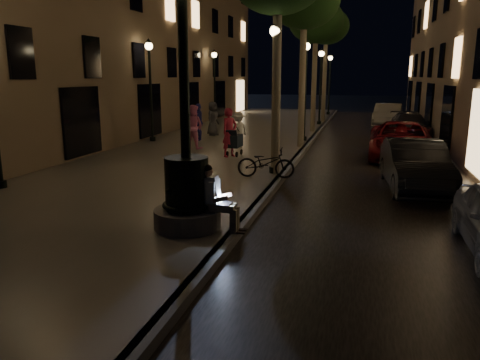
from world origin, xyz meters
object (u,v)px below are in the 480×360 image
(tree_second, at_px, (304,2))
(pedestrian_pink, at_px, (193,127))
(car_second, at_px, (415,166))
(pedestrian_dark, at_px, (213,119))
(seated_man_laptop, at_px, (215,196))
(car_rear, at_px, (409,125))
(lamp_left_c, at_px, (214,76))
(stroller, at_px, (234,141))
(fountain_lamppost, at_px, (187,180))
(pedestrian_red, at_px, (230,133))
(lamp_curb_b, at_px, (306,77))
(car_third, at_px, (401,141))
(lamp_curb_d, at_px, (330,76))
(pedestrian_white, at_px, (238,130))
(pedestrian_blue, at_px, (199,122))
(bicycle, at_px, (266,163))
(tree_third, at_px, (316,22))
(car_fifth, at_px, (388,115))
(tree_far, at_px, (326,27))
(lamp_curb_a, at_px, (275,78))
(lamp_left_b, at_px, (150,77))
(lamp_curb_c, at_px, (321,77))

(tree_second, relative_size, pedestrian_pink, 3.91)
(car_second, bearing_deg, pedestrian_dark, 130.23)
(seated_man_laptop, relative_size, car_rear, 0.30)
(lamp_left_c, distance_m, stroller, 14.24)
(fountain_lamppost, distance_m, pedestrian_pink, 10.80)
(pedestrian_red, bearing_deg, lamp_left_c, 55.01)
(seated_man_laptop, relative_size, tree_second, 0.19)
(lamp_curb_b, xyz_separation_m, car_third, (4.30, -2.98, -2.49))
(car_third, bearing_deg, lamp_left_c, 137.38)
(lamp_curb_d, bearing_deg, car_rear, -66.32)
(pedestrian_white, bearing_deg, pedestrian_blue, -98.96)
(stroller, distance_m, pedestrian_white, 2.16)
(lamp_left_c, height_order, bicycle, lamp_left_c)
(tree_third, distance_m, pedestrian_red, 10.85)
(car_rear, bearing_deg, car_fifth, 96.77)
(pedestrian_blue, height_order, pedestrian_dark, pedestrian_blue)
(tree_far, height_order, pedestrian_blue, tree_far)
(pedestrian_dark, bearing_deg, lamp_curb_d, -5.74)
(pedestrian_dark, bearing_deg, tree_far, -16.34)
(lamp_curb_a, height_order, pedestrian_dark, lamp_curb_a)
(lamp_left_b, height_order, lamp_left_c, same)
(lamp_curb_d, xyz_separation_m, pedestrian_red, (-2.24, -21.37, -2.09))
(lamp_curb_a, distance_m, car_rear, 13.42)
(lamp_curb_c, height_order, car_rear, lamp_curb_c)
(lamp_curb_a, height_order, car_third, lamp_curb_a)
(car_rear, height_order, bicycle, car_rear)
(tree_third, height_order, tree_far, tree_far)
(lamp_curb_b, height_order, stroller, lamp_curb_b)
(lamp_curb_a, relative_size, pedestrian_blue, 2.68)
(fountain_lamppost, bearing_deg, lamp_curb_d, 88.66)
(lamp_curb_d, distance_m, car_second, 24.96)
(lamp_curb_b, xyz_separation_m, lamp_left_b, (-7.10, -2.00, 0.00))
(lamp_curb_c, bearing_deg, bicycle, -90.34)
(fountain_lamppost, distance_m, pedestrian_white, 11.16)
(car_rear, distance_m, pedestrian_pink, 12.40)
(fountain_lamppost, height_order, car_third, fountain_lamppost)
(car_second, bearing_deg, lamp_curb_a, 169.24)
(tree_second, bearing_deg, tree_far, 90.10)
(fountain_lamppost, xyz_separation_m, pedestrian_red, (-1.54, 8.63, -0.06))
(tree_far, bearing_deg, lamp_left_b, -120.89)
(fountain_lamppost, distance_m, stroller, 9.01)
(car_third, xyz_separation_m, pedestrian_pink, (-8.61, -0.83, 0.40))
(car_second, relative_size, car_third, 0.83)
(pedestrian_red, distance_m, bicycle, 4.05)
(car_fifth, bearing_deg, stroller, -108.25)
(seated_man_laptop, height_order, pedestrian_blue, pedestrian_blue)
(tree_far, distance_m, car_third, 14.79)
(seated_man_laptop, distance_m, tree_far, 24.62)
(pedestrian_pink, bearing_deg, bicycle, 144.90)
(tree_second, height_order, lamp_curb_d, tree_second)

